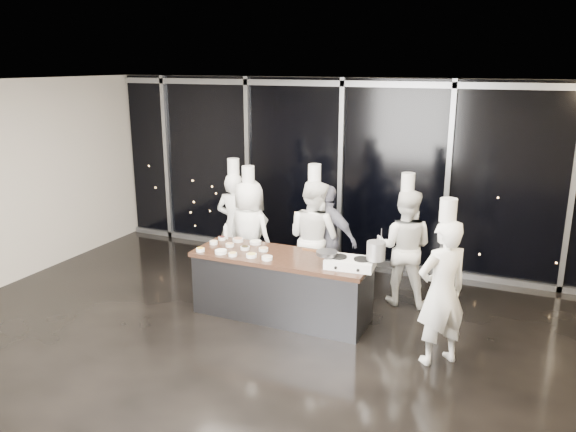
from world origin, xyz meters
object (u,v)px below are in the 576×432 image
stove (350,263)px  stock_pot (376,251)px  frying_pan (326,253)px  chef_far_left (235,224)px  chef_left (249,234)px  chef_right (404,247)px  guest (327,240)px  chef_side (442,291)px  chef_center (314,237)px  demo_counter (282,285)px

stove → stock_pot: stock_pot is taller
frying_pan → chef_far_left: chef_far_left is taller
chef_far_left → chef_left: (0.42, -0.31, -0.03)m
chef_left → chef_right: bearing=-159.2°
stove → chef_right: size_ratio=0.33×
stove → guest: 1.36m
chef_right → chef_side: bearing=113.9°
chef_center → chef_right: chef_center is taller
demo_counter → chef_right: bearing=38.0°
demo_counter → guest: bearing=75.0°
stock_pot → chef_left: size_ratio=0.12×
frying_pan → chef_right: bearing=54.1°
chef_center → guest: chef_center is taller
guest → chef_center: bearing=49.7°
stove → chef_far_left: size_ratio=0.33×
stock_pot → chef_center: (-1.21, 0.97, -0.26)m
chef_right → chef_far_left: bearing=-2.6°
chef_far_left → chef_center: size_ratio=0.98×
chef_far_left → guest: 1.63m
chef_center → chef_right: (1.32, 0.20, -0.03)m
chef_right → stove: bearing=67.5°
chef_right → demo_counter: bearing=35.4°
stove → guest: size_ratio=0.38×
frying_pan → stove: bearing=1.4°
chef_center → chef_side: size_ratio=1.01×
chef_center → stove: bearing=151.1°
frying_pan → chef_side: (1.52, -0.28, -0.16)m
demo_counter → chef_right: size_ratio=1.26×
frying_pan → guest: guest is taller
stove → chef_right: (0.44, 1.21, -0.10)m
chef_side → chef_right: bearing=-106.8°
frying_pan → guest: 1.26m
stock_pot → chef_center: bearing=141.1°
demo_counter → stock_pot: 1.50m
stove → chef_side: bearing=-19.2°
chef_left → chef_side: size_ratio=0.97×
stock_pot → chef_side: 0.98m
chef_far_left → chef_side: (3.54, -1.52, 0.01)m
stock_pot → chef_center: 1.57m
chef_side → demo_counter: bearing=-53.6°
stock_pot → chef_left: chef_left is taller
stock_pot → chef_side: size_ratio=0.12×
guest → chef_right: (1.15, 0.07, 0.03)m
demo_counter → stove: size_ratio=3.82×
frying_pan → chef_right: size_ratio=0.25×
chef_far_left → chef_center: (1.46, -0.20, 0.01)m
chef_left → guest: 1.23m
chef_center → guest: 0.22m
chef_left → chef_center: chef_center is taller
chef_far_left → frying_pan: bearing=146.9°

